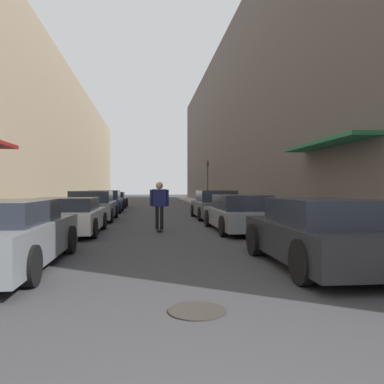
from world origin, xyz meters
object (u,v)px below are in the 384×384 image
object	(u,v)px
parked_car_left_4	(113,200)
manhole_cover	(197,311)
parked_car_right_1	(239,214)
traffic_light	(208,178)
parked_car_left_0	(4,235)
parked_car_left_3	(105,202)
skateboarder	(159,201)
parked_car_right_0	(319,234)
parked_car_left_1	(69,216)
parked_car_left_2	(92,206)
parked_car_right_2	(215,205)

from	to	relation	value
parked_car_left_4	manhole_cover	size ratio (longest dim) A/B	5.77
parked_car_right_1	traffic_light	world-z (taller)	traffic_light
parked_car_left_0	parked_car_left_3	world-z (taller)	parked_car_left_3
skateboarder	parked_car_right_0	bearing A→B (deg)	-65.71
parked_car_left_1	skateboarder	distance (m)	2.98
parked_car_left_1	parked_car_left_3	distance (m)	10.69
parked_car_left_2	manhole_cover	bearing A→B (deg)	-76.71
parked_car_left_2	traffic_light	bearing A→B (deg)	61.04
parked_car_left_3	parked_car_left_4	size ratio (longest dim) A/B	1.01
parked_car_left_3	parked_car_right_2	size ratio (longest dim) A/B	0.95
parked_car_left_0	parked_car_left_1	size ratio (longest dim) A/B	1.15
parked_car_right_0	parked_car_right_1	size ratio (longest dim) A/B	0.89
parked_car_right_1	manhole_cover	world-z (taller)	parked_car_right_1
parked_car_left_3	skateboarder	xyz separation A→B (m)	(2.94, -10.28, 0.39)
parked_car_left_3	parked_car_right_1	world-z (taller)	parked_car_left_3
parked_car_left_1	parked_car_right_1	xyz separation A→B (m)	(5.65, 0.17, 0.03)
parked_car_left_4	parked_car_right_1	world-z (taller)	parked_car_right_1
skateboarder	parked_car_left_2	bearing A→B (deg)	121.95
parked_car_left_1	parked_car_left_2	distance (m)	5.04
parked_car_left_3	traffic_light	world-z (taller)	traffic_light
parked_car_left_0	parked_car_right_2	size ratio (longest dim) A/B	1.08
parked_car_right_1	parked_car_left_3	bearing A→B (deg)	118.37
skateboarder	parked_car_left_4	bearing A→B (deg)	100.57
parked_car_right_0	traffic_light	world-z (taller)	traffic_light
parked_car_left_1	parked_car_left_4	world-z (taller)	parked_car_left_4
skateboarder	parked_car_right_2	bearing A→B (deg)	60.36
manhole_cover	parked_car_right_1	bearing A→B (deg)	72.50
parked_car_right_1	skateboarder	distance (m)	2.78
parked_car_left_2	parked_car_right_1	distance (m)	7.43
parked_car_right_0	parked_car_right_1	world-z (taller)	parked_car_right_0
parked_car_right_2	traffic_light	bearing A→B (deg)	82.30
parked_car_left_2	parked_car_left_4	xyz separation A→B (m)	(-0.05, 11.11, -0.06)
parked_car_left_1	parked_car_right_1	size ratio (longest dim) A/B	0.86
manhole_cover	parked_car_right_2	bearing A→B (deg)	78.64
parked_car_right_2	manhole_cover	world-z (taller)	parked_car_right_2
manhole_cover	parked_car_left_0	bearing A→B (deg)	139.08
parked_car_left_0	parked_car_right_1	size ratio (longest dim) A/B	0.99
parked_car_right_2	skateboarder	distance (m)	5.80
parked_car_left_0	traffic_light	distance (m)	25.09
parked_car_left_1	parked_car_right_2	distance (m)	7.93
parked_car_left_1	traffic_light	distance (m)	20.21
skateboarder	manhole_cover	xyz separation A→B (m)	(0.18, -8.34, -1.03)
parked_car_left_3	parked_car_left_4	xyz separation A→B (m)	(0.01, 5.46, -0.06)
parked_car_left_0	parked_car_right_0	xyz separation A→B (m)	(5.78, -0.56, 0.01)
parked_car_left_1	parked_car_left_4	xyz separation A→B (m)	(-0.02, 16.15, 0.01)
parked_car_left_1	traffic_light	bearing A→B (deg)	67.93
parked_car_left_4	skateboarder	bearing A→B (deg)	-79.43
manhole_cover	traffic_light	bearing A→B (deg)	80.45
parked_car_left_0	parked_car_right_2	bearing A→B (deg)	61.03
parked_car_right_1	traffic_light	size ratio (longest dim) A/B	1.28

